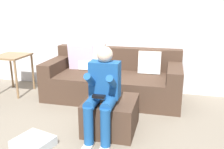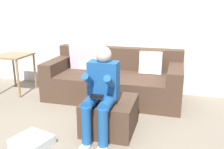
% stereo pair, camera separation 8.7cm
% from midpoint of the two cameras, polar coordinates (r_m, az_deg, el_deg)
% --- Properties ---
extents(ground_plane, '(7.85, 7.85, 0.00)m').
position_cam_midpoint_polar(ground_plane, '(2.93, -8.40, -15.58)').
color(ground_plane, slate).
extents(wall_back, '(6.04, 0.10, 2.61)m').
position_cam_midpoint_polar(wall_back, '(4.44, 1.63, 13.11)').
color(wall_back, silver).
rests_on(wall_back, ground_plane).
extents(couch_sectional, '(2.19, 0.98, 0.88)m').
position_cam_midpoint_polar(couch_sectional, '(4.13, 1.01, -1.09)').
color(couch_sectional, '#473326').
rests_on(couch_sectional, ground_plane).
extents(ottoman, '(0.61, 0.64, 0.40)m').
position_cam_midpoint_polar(ottoman, '(3.09, 0.32, -9.33)').
color(ottoman, '#473326').
rests_on(ottoman, ground_plane).
extents(person_seated, '(0.35, 0.61, 1.07)m').
position_cam_midpoint_polar(person_seated, '(2.79, -1.70, -3.67)').
color(person_seated, '#194C8C').
rests_on(person_seated, ground_plane).
extents(storage_bin, '(0.46, 0.44, 0.11)m').
position_cam_midpoint_polar(storage_bin, '(2.96, -17.23, -14.67)').
color(storage_bin, silver).
rests_on(storage_bin, ground_plane).
extents(side_table, '(0.51, 0.56, 0.68)m').
position_cam_midpoint_polar(side_table, '(4.63, -21.17, 2.98)').
color(side_table, olive).
rests_on(side_table, ground_plane).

